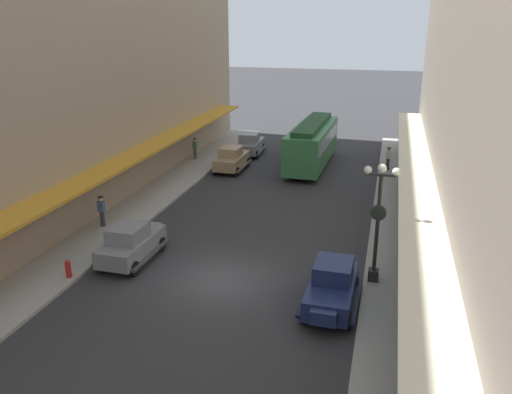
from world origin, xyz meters
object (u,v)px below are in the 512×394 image
at_px(streetcar, 312,142).
at_px(parked_car_3, 131,242).
at_px(parked_car_2, 332,285).
at_px(lamp_post_with_clock, 378,219).
at_px(pedestrian_4, 195,148).
at_px(pedestrian_1, 421,241).
at_px(pedestrian_3, 102,211).
at_px(parked_car_1, 232,158).
at_px(fire_hydrant, 68,269).
at_px(parked_car_0, 250,143).
at_px(pedestrian_5, 388,158).
at_px(pedestrian_0, 422,235).

bearing_deg(streetcar, parked_car_3, -106.91).
bearing_deg(parked_car_3, parked_car_2, -10.20).
xyz_separation_m(lamp_post_with_clock, pedestrian_4, (-14.65, 16.96, -1.97)).
relative_size(pedestrian_1, pedestrian_3, 1.00).
relative_size(parked_car_3, pedestrian_3, 2.56).
xyz_separation_m(parked_car_1, parked_car_2, (9.51, -17.39, 0.00)).
xyz_separation_m(fire_hydrant, pedestrian_3, (-1.64, 5.58, 0.45)).
height_order(lamp_post_with_clock, pedestrian_4, lamp_post_with_clock).
height_order(parked_car_0, parked_car_1, same).
bearing_deg(parked_car_2, streetcar, 101.14).
distance_m(fire_hydrant, pedestrian_1, 15.85).
bearing_deg(parked_car_3, pedestrian_5, 58.54).
height_order(parked_car_2, pedestrian_5, parked_car_2).
height_order(parked_car_3, pedestrian_4, parked_car_3).
distance_m(streetcar, pedestrian_4, 9.28).
distance_m(parked_car_2, lamp_post_with_clock, 3.45).
bearing_deg(fire_hydrant, pedestrian_1, 21.53).
bearing_deg(pedestrian_3, parked_car_2, -20.63).
distance_m(pedestrian_0, pedestrian_4, 21.49).
bearing_deg(lamp_post_with_clock, streetcar, 107.14).
bearing_deg(pedestrian_0, parked_car_1, 138.42).
height_order(fire_hydrant, pedestrian_1, pedestrian_1).
xyz_separation_m(parked_car_2, pedestrian_3, (-12.88, 4.85, 0.07)).
bearing_deg(pedestrian_3, pedestrian_1, 0.81).
distance_m(parked_car_2, pedestrian_3, 13.76).
bearing_deg(parked_car_0, pedestrian_3, -101.08).
relative_size(parked_car_1, pedestrian_0, 2.56).
relative_size(parked_car_0, parked_car_2, 1.01).
height_order(parked_car_0, pedestrian_0, parked_car_0).
height_order(parked_car_1, pedestrian_3, parked_car_1).
bearing_deg(pedestrian_5, lamp_post_with_clock, -90.76).
bearing_deg(parked_car_1, parked_car_3, -89.97).
bearing_deg(parked_car_0, pedestrian_1, -53.11).
bearing_deg(pedestrian_4, lamp_post_with_clock, -49.17).
xyz_separation_m(parked_car_2, pedestrian_5, (1.74, 20.09, 0.07)).
bearing_deg(lamp_post_with_clock, parked_car_3, -176.74).
bearing_deg(streetcar, pedestrian_4, -175.63).
distance_m(parked_car_2, pedestrian_1, 6.17).
bearing_deg(pedestrian_0, pedestrian_3, -176.75).
bearing_deg(pedestrian_5, pedestrian_3, -133.82).
height_order(parked_car_3, fire_hydrant, parked_car_3).
xyz_separation_m(streetcar, fire_hydrant, (-7.30, -20.73, -1.34)).
relative_size(pedestrian_0, pedestrian_5, 1.00).
xyz_separation_m(pedestrian_0, pedestrian_3, (-16.45, -0.94, 0.00)).
height_order(fire_hydrant, pedestrian_3, pedestrian_3).
height_order(parked_car_3, pedestrian_3, parked_car_3).
height_order(pedestrian_1, pedestrian_4, same).
relative_size(parked_car_1, parked_car_2, 1.00).
height_order(pedestrian_0, pedestrian_4, same).
xyz_separation_m(parked_car_1, pedestrian_4, (-3.64, 1.91, 0.07)).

